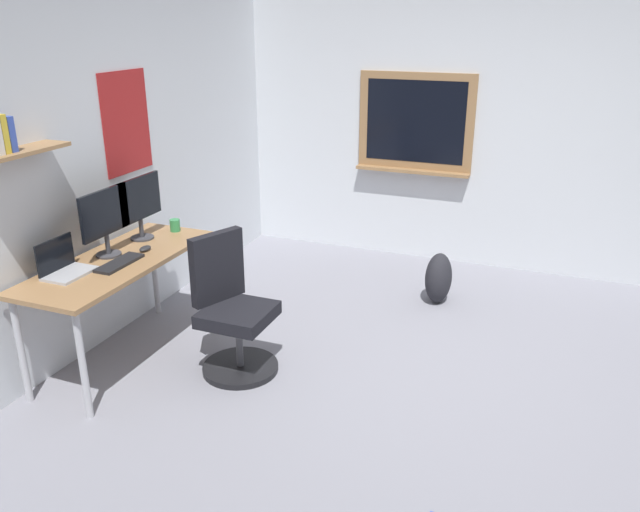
% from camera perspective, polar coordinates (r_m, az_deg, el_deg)
% --- Properties ---
extents(ground_plane, '(5.20, 5.20, 0.00)m').
position_cam_1_polar(ground_plane, '(4.31, 9.41, -11.73)').
color(ground_plane, gray).
rests_on(ground_plane, ground).
extents(wall_back, '(5.00, 0.30, 2.60)m').
position_cam_1_polar(wall_back, '(4.85, -19.29, 7.85)').
color(wall_back, silver).
rests_on(wall_back, ground).
extents(wall_right, '(0.22, 5.00, 2.60)m').
position_cam_1_polar(wall_right, '(6.15, 15.07, 10.81)').
color(wall_right, silver).
rests_on(wall_right, ground).
extents(desk, '(1.50, 0.60, 0.75)m').
position_cam_1_polar(desk, '(4.54, -17.54, -1.18)').
color(desk, '#997047').
rests_on(desk, ground).
extents(office_chair, '(0.54, 0.55, 0.95)m').
position_cam_1_polar(office_chair, '(4.35, -7.87, -5.15)').
color(office_chair, black).
rests_on(office_chair, ground).
extents(laptop, '(0.31, 0.21, 0.23)m').
position_cam_1_polar(laptop, '(4.35, -21.94, -0.84)').
color(laptop, '#ADAFB5').
rests_on(laptop, desk).
extents(monitor_primary, '(0.46, 0.17, 0.46)m').
position_cam_1_polar(monitor_primary, '(4.51, -18.67, 3.25)').
color(monitor_primary, '#38383D').
rests_on(monitor_primary, desk).
extents(monitor_secondary, '(0.46, 0.17, 0.46)m').
position_cam_1_polar(monitor_secondary, '(4.79, -15.84, 4.55)').
color(monitor_secondary, '#38383D').
rests_on(monitor_secondary, desk).
extents(keyboard, '(0.37, 0.13, 0.02)m').
position_cam_1_polar(keyboard, '(4.41, -17.51, -0.61)').
color(keyboard, black).
rests_on(keyboard, desk).
extents(computer_mouse, '(0.10, 0.06, 0.03)m').
position_cam_1_polar(computer_mouse, '(4.61, -15.38, 0.65)').
color(computer_mouse, '#262628').
rests_on(computer_mouse, desk).
extents(coffee_mug, '(0.08, 0.08, 0.09)m').
position_cam_1_polar(coffee_mug, '(4.97, -12.85, 2.70)').
color(coffee_mug, '#338C4C').
rests_on(coffee_mug, desk).
extents(backpack, '(0.32, 0.22, 0.43)m').
position_cam_1_polar(backpack, '(5.46, 10.56, -1.94)').
color(backpack, '#232328').
rests_on(backpack, ground).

